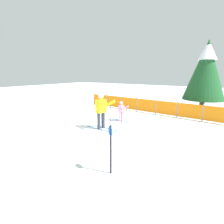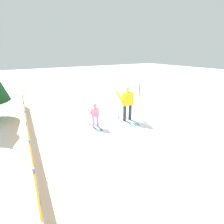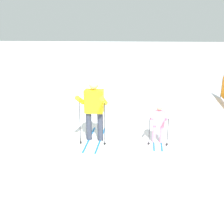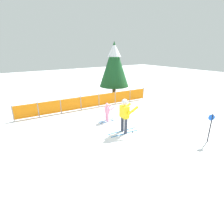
{
  "view_description": "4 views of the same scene",
  "coord_description": "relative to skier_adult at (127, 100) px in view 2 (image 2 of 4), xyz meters",
  "views": [
    {
      "loc": [
        4.78,
        -6.57,
        2.66
      ],
      "look_at": [
        0.1,
        0.33,
        0.77
      ],
      "focal_mm": 28.0,
      "sensor_mm": 36.0,
      "label": 1
    },
    {
      "loc": [
        -6.65,
        4.7,
        3.28
      ],
      "look_at": [
        -0.42,
        0.85,
        0.69
      ],
      "focal_mm": 28.0,
      "sensor_mm": 36.0,
      "label": 2
    },
    {
      "loc": [
        6.84,
        0.67,
        3.27
      ],
      "look_at": [
        0.09,
        0.31,
        0.92
      ],
      "focal_mm": 45.0,
      "sensor_mm": 36.0,
      "label": 3
    },
    {
      "loc": [
        -5.2,
        -6.45,
        3.99
      ],
      "look_at": [
        -0.3,
        0.74,
        0.85
      ],
      "focal_mm": 28.0,
      "sensor_mm": 36.0,
      "label": 4
    }
  ],
  "objects": [
    {
      "name": "ground_plane",
      "position": [
        0.16,
        0.18,
        -1.06
      ],
      "size": [
        60.0,
        60.0,
        0.0
      ],
      "primitive_type": "plane",
      "color": "white"
    },
    {
      "name": "skier_adult",
      "position": [
        0.0,
        0.0,
        0.0
      ],
      "size": [
        1.68,
        0.78,
        1.76
      ],
      "rotation": [
        0.0,
        0.0,
        -0.07
      ],
      "color": "#1966B2",
      "rests_on": "ground_plane"
    },
    {
      "name": "skier_child",
      "position": [
        0.08,
        1.71,
        -0.4
      ],
      "size": [
        1.07,
        0.54,
        1.12
      ],
      "rotation": [
        0.0,
        0.0,
        -0.07
      ],
      "color": "#1966B2",
      "rests_on": "ground_plane"
    },
    {
      "name": "safety_fence",
      "position": [
        0.37,
        4.43,
        -0.56
      ],
      "size": [
        9.74,
        0.76,
        0.99
      ],
      "rotation": [
        0.0,
        0.0,
        -0.07
      ],
      "color": "gray",
      "rests_on": "ground_plane"
    },
    {
      "name": "trail_marker",
      "position": [
        2.52,
        -2.9,
        -0.22
      ],
      "size": [
        0.24,
        0.18,
        1.35
      ],
      "color": "black",
      "rests_on": "ground_plane"
    }
  ]
}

